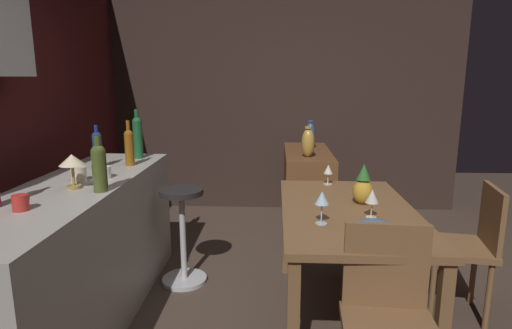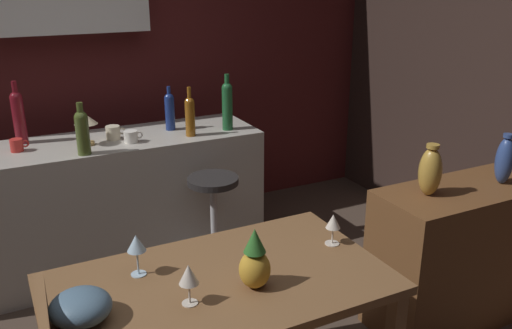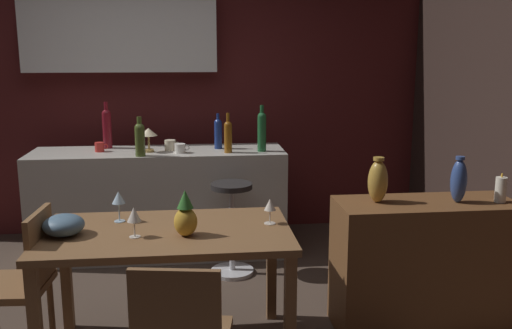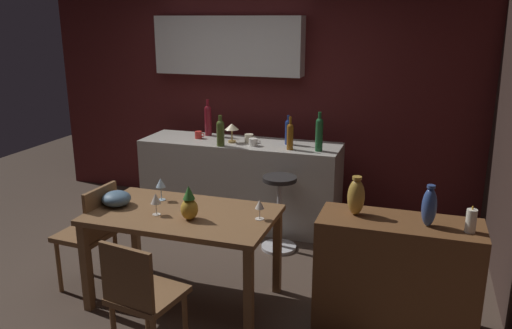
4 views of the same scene
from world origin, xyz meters
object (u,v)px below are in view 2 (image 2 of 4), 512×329
Objects in this scene: wine_bottle_olive at (82,130)px; wine_glass_center at (189,275)px; wine_bottle_ruby at (18,115)px; fruit_bowl at (81,307)px; wine_bottle_cobalt at (170,110)px; sideboard_cabinet at (464,253)px; cup_white at (131,137)px; vase_ceramic_blue at (505,160)px; bar_stool at (214,227)px; counter_lamp at (86,121)px; dining_table at (219,299)px; vase_brass at (430,171)px; cup_red at (17,145)px; cup_cream at (113,133)px; wine_glass_left at (136,244)px; wine_glass_right at (333,223)px; wine_bottle_amber at (190,115)px; wine_bottle_green at (227,104)px; pineapple_centerpiece at (255,262)px.

wine_glass_center is at bearing -86.33° from wine_bottle_olive.
wine_bottle_olive is 0.52m from wine_bottle_ruby.
wine_bottle_cobalt is at bearing 61.95° from fruit_bowl.
cup_white reaches higher than sideboard_cabinet.
cup_white reaches higher than fruit_bowl.
fruit_bowl is 2.30m from vase_ceramic_blue.
counter_lamp is at bearing 144.29° from bar_stool.
wine_bottle_olive is (-0.26, 1.42, 0.40)m from dining_table.
bar_stool is 1.45m from wine_glass_center.
vase_brass reaches higher than bar_stool.
wine_bottle_cobalt is 0.99m from cup_red.
cup_cream is at bearing -0.96° from cup_red.
wine_bottle_cobalt is at bearing 66.58° from wine_glass_left.
dining_table is 11.03× the size of cup_cream.
wine_bottle_amber is (-0.15, 1.44, 0.20)m from wine_glass_right.
wine_bottle_olive reaches higher than wine_glass_right.
dining_table reaches higher than bar_stool.
wine_glass_center is at bearing -94.21° from cup_cream.
wine_bottle_green reaches higher than vase_brass.
cup_cream reaches higher than wine_glass_left.
cup_white reaches higher than dining_table.
wine_bottle_amber is 1.91m from vase_ceramic_blue.
cup_red is (-0.61, 1.66, 0.29)m from dining_table.
cup_cream is (0.13, 1.75, 0.08)m from wine_glass_center.
dining_table is 8.33× the size of wine_glass_center.
wine_glass_right is (0.87, -0.14, -0.03)m from wine_glass_left.
pineapple_centerpiece is 1.76m from wine_bottle_green.
wine_glass_center is 0.55× the size of wine_bottle_cobalt.
cup_cream is 0.44× the size of vase_ceramic_blue.
pineapple_centerpiece is at bearing -170.67° from sideboard_cabinet.
dining_table is at bearing -79.68° from wine_bottle_olive.
wine_bottle_cobalt reaches higher than cup_white.
wine_bottle_green reaches higher than wine_bottle_cobalt.
wine_glass_center is 0.42× the size of wine_bottle_ruby.
wine_glass_right is 1.16m from vase_ceramic_blue.
sideboard_cabinet is 0.62m from vase_brass.
fruit_bowl is (-2.12, -0.16, 0.39)m from sideboard_cabinet.
wine_bottle_amber reaches higher than cup_red.
vase_brass reaches higher than cup_white.
pineapple_centerpiece is 0.64× the size of wine_bottle_ruby.
sideboard_cabinet is 2.39m from counter_lamp.
vase_ceramic_blue is (2.03, -0.09, 0.08)m from wine_glass_left.
counter_lamp is (0.34, 1.63, 0.25)m from fruit_bowl.
fruit_bowl is 1.83m from vase_brass.
wine_glass_center is 1.99m from wine_bottle_ruby.
wine_glass_left reaches higher than wine_glass_right.
bar_stool is 0.87m from wine_bottle_cobalt.
bar_stool is 1.89× the size of wine_bottle_green.
wine_bottle_amber is at bearing -8.82° from counter_lamp.
wine_bottle_amber is 2.98× the size of cup_red.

